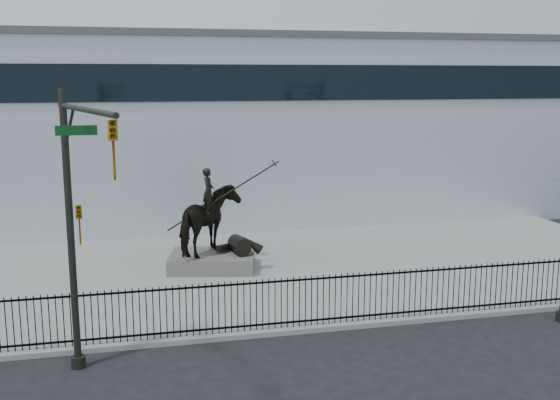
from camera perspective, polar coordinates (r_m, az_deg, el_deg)
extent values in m
plane|color=black|center=(18.52, 5.52, -12.47)|extent=(120.00, 120.00, 0.00)
cube|color=gray|center=(24.83, 0.34, -6.15)|extent=(30.00, 12.00, 0.15)
cube|color=white|center=(36.63, -4.43, 6.32)|extent=(44.00, 14.00, 9.00)
cube|color=black|center=(19.51, 4.35, -10.27)|extent=(22.00, 0.05, 0.05)
cube|color=black|center=(19.10, 4.40, -6.76)|extent=(22.00, 0.05, 0.05)
cube|color=black|center=(19.30, 4.37, -8.60)|extent=(22.00, 0.03, 1.50)
cube|color=#4F4D48|center=(24.84, -5.91, -5.31)|extent=(3.52, 2.78, 0.59)
imported|color=black|center=(24.47, -5.98, -1.84)|extent=(2.61, 2.88, 2.49)
imported|color=black|center=(24.25, -6.26, 0.79)|extent=(0.53, 0.69, 1.69)
cylinder|color=black|center=(24.26, -5.22, 0.20)|extent=(3.93, 0.93, 2.54)
cylinder|color=black|center=(17.85, -17.15, -13.31)|extent=(0.36, 0.36, 0.30)
cylinder|color=black|center=(16.80, -17.78, -2.79)|extent=(0.18, 0.18, 7.00)
cylinder|color=black|center=(14.22, -16.71, 7.56)|extent=(1.47, 4.84, 0.12)
imported|color=#C38115|center=(12.13, -14.29, 4.23)|extent=(0.18, 0.22, 1.10)
imported|color=#C38115|center=(16.73, -17.06, -2.09)|extent=(0.16, 0.20, 1.00)
cube|color=#0C3F19|center=(15.19, -17.32, 5.81)|extent=(0.90, 0.03, 0.22)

